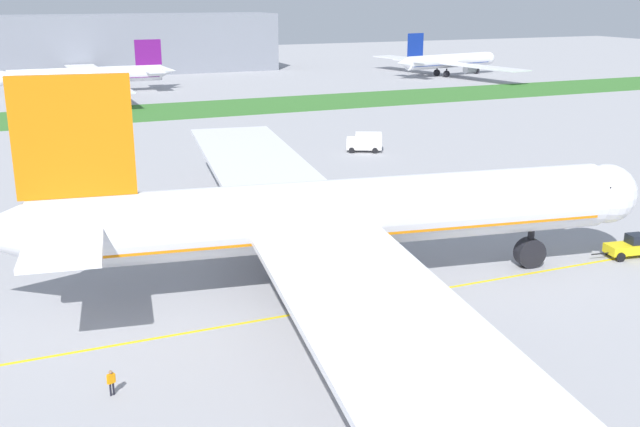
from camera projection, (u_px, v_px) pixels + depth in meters
ground_plane at (373, 299)px, 62.97m from camera, size 600.00×600.00×0.00m
apron_taxi_line at (375, 300)px, 62.70m from camera, size 280.00×0.36×0.01m
grass_median_strip at (138, 113)px, 159.61m from camera, size 320.00×24.00×0.10m
airliner_foreground at (326, 216)px, 63.83m from camera, size 59.24×95.12×18.81m
pushback_tug at (630, 247)px, 72.76m from camera, size 6.42×2.87×2.23m
ground_crew_wingwalker_port at (111, 380)px, 47.66m from camera, size 0.58×0.40×1.75m
ground_crew_marshaller_front at (316, 296)px, 61.04m from camera, size 0.48×0.49×1.67m
service_truck_baggage_loader at (365, 142)px, 120.57m from camera, size 6.04×4.56×3.09m
parked_airliner_far_left at (90, 76)px, 189.83m from camera, size 44.44×71.36×12.96m
parked_airliner_far_centre at (447, 61)px, 228.31m from camera, size 38.71×61.75×13.14m
terminal_building at (75, 45)px, 229.93m from camera, size 125.05×20.00×18.00m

